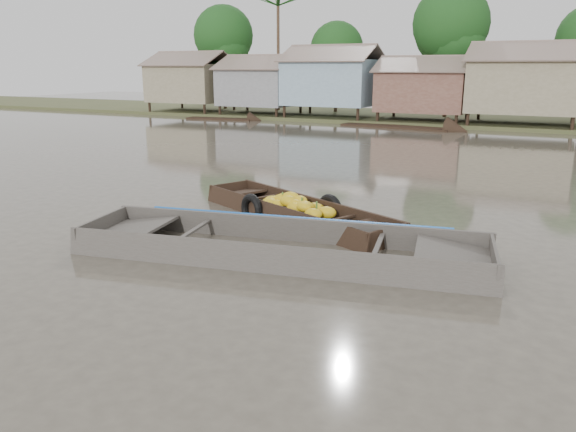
% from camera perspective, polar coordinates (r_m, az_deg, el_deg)
% --- Properties ---
extents(ground, '(120.00, 120.00, 0.00)m').
position_cam_1_polar(ground, '(11.52, -1.72, -4.48)').
color(ground, '#494338').
rests_on(ground, ground).
extents(riverbank, '(120.00, 12.47, 10.22)m').
position_cam_1_polar(riverbank, '(41.51, 23.95, 12.66)').
color(riverbank, '#384723').
rests_on(riverbank, ground).
extents(banana_boat, '(6.43, 4.06, 0.89)m').
position_cam_1_polar(banana_boat, '(14.62, 0.56, 0.55)').
color(banana_boat, black).
rests_on(banana_boat, ground).
extents(viewer_boat, '(8.86, 3.77, 0.69)m').
position_cam_1_polar(viewer_boat, '(11.75, -0.65, -3.64)').
color(viewer_boat, '#413D37').
rests_on(viewer_boat, ground).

